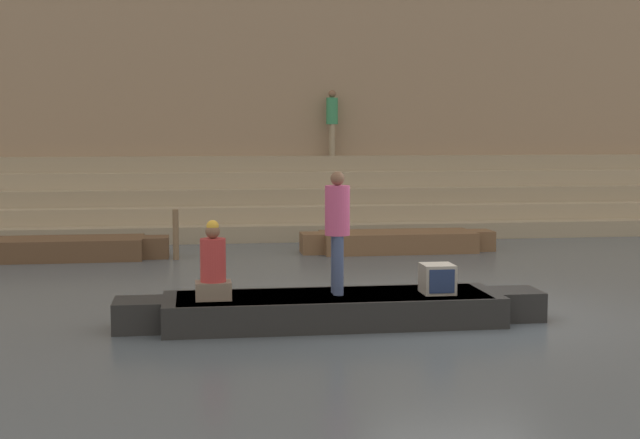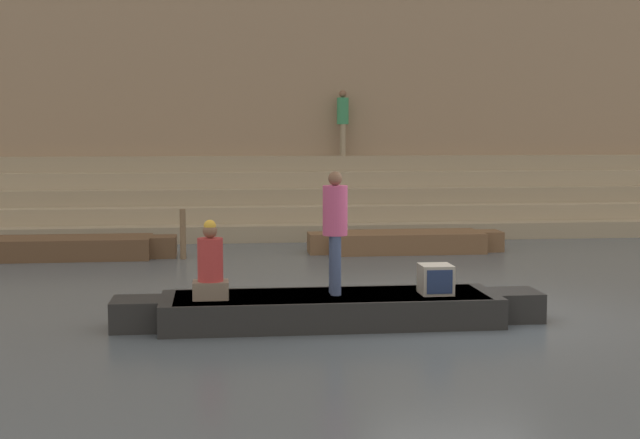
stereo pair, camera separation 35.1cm
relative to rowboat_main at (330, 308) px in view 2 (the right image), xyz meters
The scene contains 11 objects.
ground_plane 1.98m from the rowboat_main, 11.18° to the left, with size 120.00×120.00×0.00m, color #4C5660.
ghat_steps 10.85m from the rowboat_main, 79.75° to the left, with size 36.00×2.86×1.95m.
back_wall 13.05m from the rowboat_main, 81.10° to the left, with size 34.20×1.28×8.26m.
rowboat_main is the anchor object (origin of this frame).
person_standing 1.15m from the rowboat_main, 31.74° to the left, with size 0.33×0.33×1.66m.
person_rowing 1.71m from the rowboat_main, behind, with size 0.47×0.37×1.04m.
tv_set 1.48m from the rowboat_main, ahead, with size 0.43×0.45×0.40m.
moored_boat_shore 8.30m from the rowboat_main, 124.67° to the left, with size 4.75×1.24×0.43m.
moored_boat_distant 7.44m from the rowboat_main, 70.09° to the left, with size 4.20×1.24×0.43m.
mooring_post 6.82m from the rowboat_main, 108.80° to the left, with size 0.12×0.12×1.02m, color brown.
person_on_steps 11.89m from the rowboat_main, 81.08° to the left, with size 0.31×0.31×1.71m.
Camera 2 is at (-3.44, -12.11, 2.59)m, focal length 50.00 mm.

